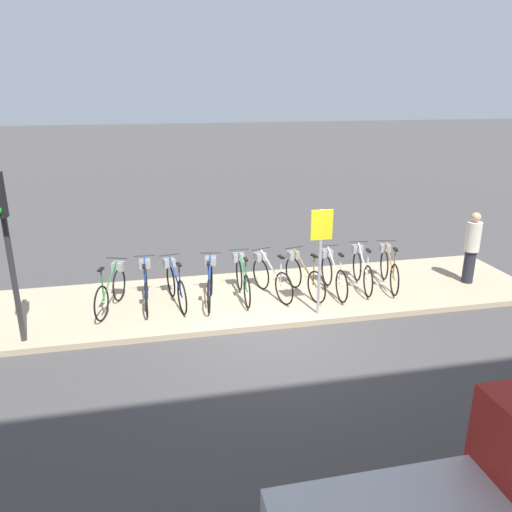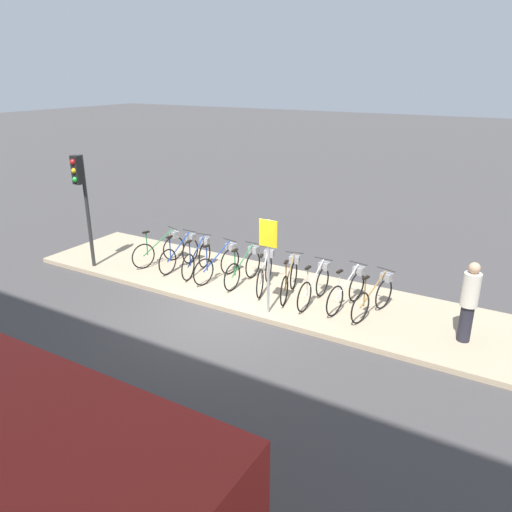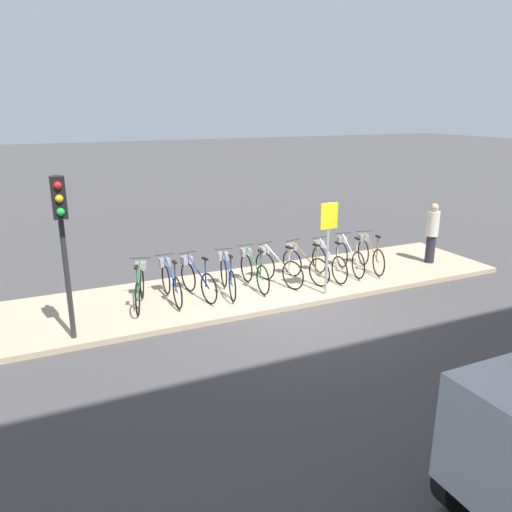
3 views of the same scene
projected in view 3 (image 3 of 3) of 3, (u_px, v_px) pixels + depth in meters
ground_plane at (294, 310)px, 11.24m from camera, size 120.00×120.00×0.00m
sidewalk at (265, 287)px, 12.53m from camera, size 12.83×3.00×0.12m
parked_bicycle_0 at (140, 285)px, 11.12m from camera, size 0.65×1.65×1.05m
parked_bicycle_1 at (170, 281)px, 11.41m from camera, size 0.46×1.72×1.05m
parked_bicycle_2 at (196, 278)px, 11.62m from camera, size 0.49×1.70×1.05m
parked_bicycle_3 at (227, 274)px, 11.87m from camera, size 0.48×1.70×1.05m
parked_bicycle_4 at (253, 269)px, 12.24m from camera, size 0.46×1.72×1.05m
parked_bicycle_5 at (276, 266)px, 12.47m from camera, size 0.64×1.65×1.05m
parked_bicycle_6 at (303, 263)px, 12.71m from camera, size 0.56×1.68×1.05m
parked_bicycle_7 at (327, 260)px, 12.94m from camera, size 0.46×1.72×1.05m
parked_bicycle_8 at (348, 255)px, 13.38m from camera, size 0.46×1.70×1.05m
parked_bicycle_9 at (369, 253)px, 13.59m from camera, size 0.55×1.68×1.05m
pedestrian at (432, 232)px, 14.06m from camera, size 0.34×0.34×1.71m
traffic_light at (62, 225)px, 8.89m from camera, size 0.24×0.40×3.13m
sign_post at (328, 233)px, 11.45m from camera, size 0.44×0.07×2.20m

